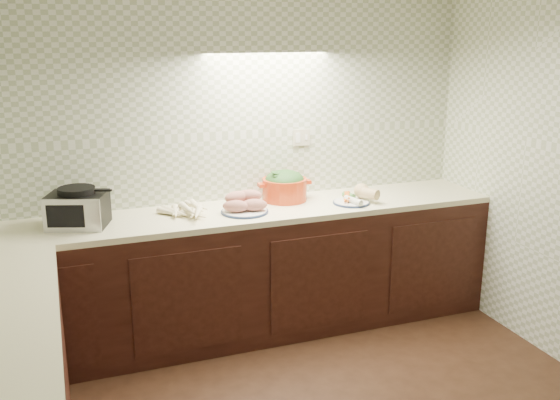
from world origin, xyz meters
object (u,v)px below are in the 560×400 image
object	(u,v)px
onion_bowl	(245,200)
veg_plate	(356,196)
parsnip_pile	(194,212)
dutch_oven	(285,186)
sweet_potato_plate	(244,204)
toaster_oven	(78,208)

from	to	relation	value
onion_bowl	veg_plate	world-z (taller)	veg_plate
parsnip_pile	dutch_oven	xyz separation A→B (m)	(0.70, 0.18, 0.08)
onion_bowl	dutch_oven	bearing A→B (deg)	4.06
sweet_potato_plate	veg_plate	size ratio (longest dim) A/B	0.96
toaster_oven	sweet_potato_plate	bearing A→B (deg)	15.52
toaster_oven	veg_plate	world-z (taller)	toaster_oven
onion_bowl	dutch_oven	world-z (taller)	dutch_oven
sweet_potato_plate	onion_bowl	world-z (taller)	sweet_potato_plate
toaster_oven	parsnip_pile	distance (m)	0.73
parsnip_pile	dutch_oven	distance (m)	0.72
toaster_oven	onion_bowl	xyz separation A→B (m)	(1.12, 0.10, -0.08)
dutch_oven	veg_plate	bearing A→B (deg)	-22.82
toaster_oven	sweet_potato_plate	size ratio (longest dim) A/B	1.31
sweet_potato_plate	onion_bowl	xyz separation A→B (m)	(0.06, 0.17, -0.02)
dutch_oven	veg_plate	xyz separation A→B (m)	(0.46, -0.21, -0.06)
parsnip_pile	sweet_potato_plate	size ratio (longest dim) A/B	1.11
onion_bowl	dutch_oven	xyz separation A→B (m)	(0.30, 0.02, 0.07)
sweet_potato_plate	veg_plate	xyz separation A→B (m)	(0.82, -0.03, -0.01)
toaster_oven	dutch_oven	xyz separation A→B (m)	(1.42, 0.12, -0.01)
parsnip_pile	sweet_potato_plate	bearing A→B (deg)	-1.44
toaster_oven	sweet_potato_plate	xyz separation A→B (m)	(1.05, -0.07, -0.06)
sweet_potato_plate	toaster_oven	bearing A→B (deg)	176.46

